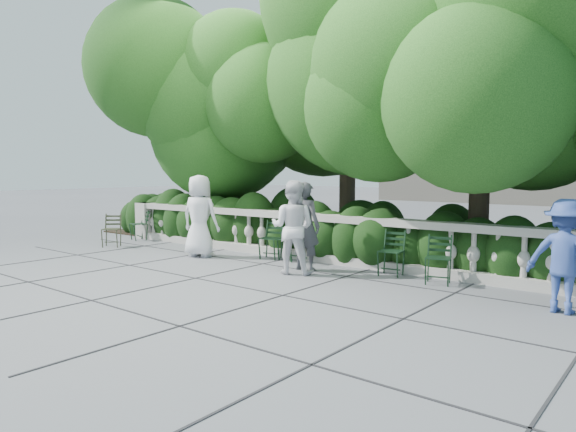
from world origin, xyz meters
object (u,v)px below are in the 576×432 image
Objects in this scene: chair_f at (437,286)px; chair_weathered at (110,248)px; person_woman_grey at (305,226)px; chair_a at (134,241)px; person_older_blue at (565,256)px; chair_d at (285,261)px; person_businessman at (200,216)px; chair_c at (267,260)px; chair_e at (388,277)px; person_casual_man at (293,227)px; chair_b at (296,263)px.

chair_weathered is (-8.02, -1.00, 0.00)m from chair_f.
person_woman_grey reaches higher than chair_f.
person_older_blue is (10.64, -0.62, 0.77)m from chair_a.
person_businessman is at bearing -155.52° from chair_d.
chair_c is 1.00× the size of chair_d.
chair_weathered is at bearing -161.19° from chair_d.
chair_d is 3.41m from chair_f.
chair_e is (7.71, -0.00, 0.00)m from chair_a.
person_casual_man reaches higher than chair_c.
chair_weathered is 5.61m from person_woman_grey.
chair_b is 1.35m from person_casual_man.
chair_weathered is (0.66, -1.14, 0.00)m from chair_a.
chair_e is at bearing -12.53° from chair_c.
chair_a is 1.00× the size of chair_e.
chair_a is 10.68m from person_older_blue.
person_businessman is at bearing -24.00° from person_casual_man.
chair_b is 1.00× the size of chair_weathered.
person_woman_grey reaches higher than chair_weathered.
chair_a is 0.49× the size of person_casual_man.
chair_d is 0.49× the size of person_casual_man.
chair_c is (4.86, -0.02, 0.00)m from chair_a.
person_older_blue is at bearing -19.80° from chair_e.
chair_weathered is at bearing -178.75° from chair_e.
chair_c is 2.85m from chair_e.
person_casual_man is (0.89, -0.89, 0.86)m from chair_d.
chair_b is at bearing -2.64° from person_older_blue.
chair_d is at bearing -2.49° from person_older_blue.
person_casual_man is (-1.54, -0.81, 0.86)m from chair_e.
person_businessman reaches higher than chair_a.
chair_e is at bearing 174.37° from person_businessman.
chair_d is 5.46m from person_older_blue.
chair_a is 6.28m from person_casual_man.
person_casual_man is at bearing -40.64° from chair_d.
chair_d is at bearing 160.48° from chair_f.
chair_a and chair_f have the same top height.
chair_c is at bearing -26.18° from chair_weathered.
person_woman_grey is (-1.55, -0.41, 0.85)m from chair_e.
chair_b is 5.06m from chair_weathered.
chair_b is at bearing -42.84° from person_woman_grey.
chair_weathered is at bearing -16.66° from person_casual_man.
person_businessman is 1.05× the size of person_casual_man.
person_woman_grey is (0.58, -0.46, 0.85)m from chair_b.
person_businessman is 2.76m from person_woman_grey.
chair_f is 1.00× the size of chair_weathered.
person_woman_grey is at bearing -173.07° from chair_e.
chair_e is (2.13, -0.05, 0.00)m from chair_b.
person_older_blue reaches higher than chair_d.
chair_d is (0.42, 0.09, 0.00)m from chair_c.
person_older_blue is at bearing -18.79° from chair_c.
chair_f is 2.16m from person_older_blue.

